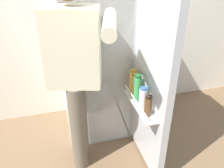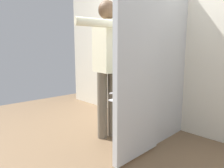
{
  "view_description": "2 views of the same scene",
  "coord_description": "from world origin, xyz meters",
  "views": [
    {
      "loc": [
        -0.35,
        -1.43,
        1.6
      ],
      "look_at": [
        0.02,
        -0.03,
        0.81
      ],
      "focal_mm": 36.0,
      "sensor_mm": 36.0,
      "label": 1
    },
    {
      "loc": [
        1.41,
        -1.41,
        0.99
      ],
      "look_at": [
        -0.04,
        -0.02,
        0.68
      ],
      "focal_mm": 30.49,
      "sensor_mm": 36.0,
      "label": 2
    }
  ],
  "objects": [
    {
      "name": "ground_plane",
      "position": [
        0.0,
        0.0,
        0.0
      ],
      "size": [
        5.47,
        5.47,
        0.0
      ],
      "primitive_type": "plane",
      "color": "brown"
    },
    {
      "name": "kitchen_wall",
      "position": [
        0.0,
        0.96,
        1.25
      ],
      "size": [
        4.4,
        0.1,
        2.51
      ],
      "primitive_type": "cube",
      "color": "silver",
      "rests_on": "ground_plane"
    },
    {
      "name": "person",
      "position": [
        -0.22,
        0.08,
        0.94
      ],
      "size": [
        0.53,
        0.75,
        1.59
      ],
      "color": "#665B4C",
      "rests_on": "ground_plane"
    },
    {
      "name": "refrigerator",
      "position": [
        0.03,
        0.53,
        0.89
      ],
      "size": [
        0.67,
        1.26,
        1.77
      ],
      "color": "silver",
      "rests_on": "ground_plane"
    }
  ]
}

